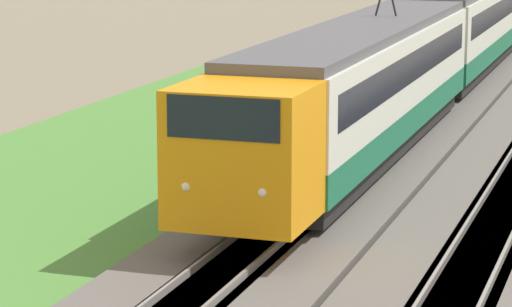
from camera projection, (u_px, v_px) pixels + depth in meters
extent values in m
cube|color=#605B56|center=(473.00, 67.00, 54.36)|extent=(240.00, 4.40, 0.30)
cube|color=#4C4238|center=(473.00, 67.00, 54.36)|extent=(240.00, 1.57, 0.30)
cube|color=gray|center=(461.00, 62.00, 54.48)|extent=(240.00, 0.07, 0.15)
cube|color=gray|center=(485.00, 63.00, 54.15)|extent=(240.00, 0.07, 0.15)
cube|color=#4C8438|center=(332.00, 63.00, 56.40)|extent=(240.00, 10.70, 0.12)
cube|color=orange|center=(244.00, 154.00, 24.40)|extent=(2.49, 2.74, 2.79)
cube|color=black|center=(238.00, 111.00, 23.86)|extent=(1.79, 2.29, 0.84)
sphere|color=#F2EAC6|center=(186.00, 186.00, 23.62)|extent=(0.20, 0.20, 0.20)
sphere|color=#F2EAC6|center=(263.00, 192.00, 23.14)|extent=(0.20, 0.20, 0.20)
cube|color=#196B47|center=(363.00, 118.00, 34.24)|extent=(18.25, 2.86, 0.78)
cube|color=silver|center=(364.00, 69.00, 33.96)|extent=(18.25, 2.86, 2.01)
cube|color=black|center=(364.00, 64.00, 33.93)|extent=(16.79, 2.88, 0.84)
cube|color=#515156|center=(365.00, 29.00, 33.73)|extent=(18.25, 2.63, 0.25)
cube|color=black|center=(363.00, 141.00, 34.37)|extent=(17.34, 2.43, 0.55)
cylinder|color=black|center=(265.00, 192.00, 27.70)|extent=(0.86, 0.12, 0.86)
cylinder|color=black|center=(310.00, 195.00, 27.37)|extent=(0.86, 0.12, 0.86)
cube|color=#196B47|center=(470.00, 43.00, 52.92)|extent=(20.74, 2.86, 0.78)
cube|color=silver|center=(471.00, 11.00, 52.64)|extent=(20.74, 2.86, 2.01)
cube|color=black|center=(471.00, 7.00, 52.61)|extent=(19.08, 2.88, 0.84)
cube|color=black|center=(469.00, 58.00, 53.06)|extent=(19.70, 2.43, 0.55)
cube|color=black|center=(287.00, 231.00, 27.71)|extent=(0.10, 0.10, 0.00)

